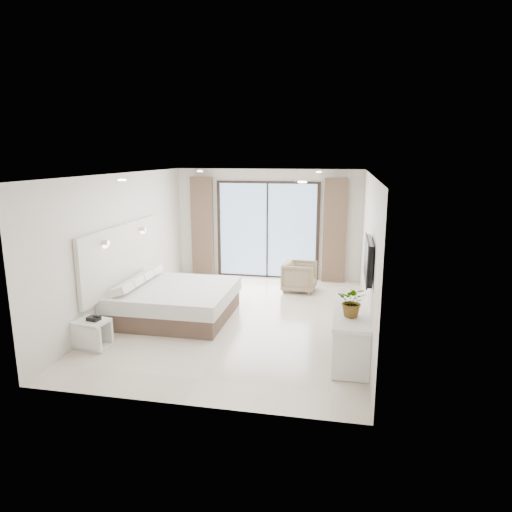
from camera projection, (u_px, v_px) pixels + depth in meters
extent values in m
plane|color=beige|center=(240.00, 319.00, 8.63)|extent=(6.20, 6.20, 0.00)
cube|color=silver|center=(268.00, 224.00, 11.30)|extent=(4.60, 0.02, 2.70)
cube|color=silver|center=(179.00, 301.00, 5.37)|extent=(4.60, 0.02, 2.70)
cube|color=silver|center=(123.00, 244.00, 8.77)|extent=(0.02, 6.20, 2.70)
cube|color=silver|center=(368.00, 254.00, 7.90)|extent=(0.02, 6.20, 2.70)
cube|color=white|center=(238.00, 174.00, 8.04)|extent=(4.60, 6.20, 0.02)
cube|color=beige|center=(123.00, 256.00, 8.67)|extent=(0.08, 3.00, 1.20)
cube|color=black|center=(369.00, 260.00, 6.60)|extent=(0.06, 1.00, 0.58)
cube|color=black|center=(366.00, 260.00, 6.61)|extent=(0.02, 1.04, 0.62)
cube|color=black|center=(268.00, 230.00, 11.31)|extent=(2.56, 0.04, 2.42)
cube|color=#88ACD9|center=(267.00, 230.00, 11.28)|extent=(2.40, 0.01, 2.30)
cube|color=brown|center=(202.00, 227.00, 11.50)|extent=(0.55, 0.14, 2.50)
cube|color=brown|center=(335.00, 231.00, 10.88)|extent=(0.55, 0.14, 2.50)
cylinder|color=white|center=(122.00, 180.00, 6.57)|extent=(0.12, 0.12, 0.02)
cylinder|color=white|center=(302.00, 182.00, 6.08)|extent=(0.12, 0.12, 0.02)
cylinder|color=white|center=(200.00, 171.00, 10.02)|extent=(0.12, 0.12, 0.02)
cylinder|color=white|center=(319.00, 172.00, 9.52)|extent=(0.12, 0.12, 0.02)
cube|color=brown|center=(175.00, 309.00, 8.69)|extent=(2.05, 1.94, 0.33)
cube|color=white|center=(175.00, 294.00, 8.63)|extent=(2.13, 2.03, 0.27)
cube|color=white|center=(122.00, 291.00, 8.09)|extent=(0.28, 0.41, 0.14)
cube|color=white|center=(133.00, 285.00, 8.51)|extent=(0.28, 0.41, 0.14)
cube|color=white|center=(144.00, 278.00, 8.94)|extent=(0.28, 0.41, 0.14)
cube|color=white|center=(153.00, 273.00, 9.36)|extent=(0.28, 0.41, 0.14)
cube|color=white|center=(91.00, 322.00, 7.26)|extent=(0.56, 0.48, 0.05)
cube|color=white|center=(93.00, 346.00, 7.35)|extent=(0.56, 0.48, 0.05)
cube|color=white|center=(86.00, 338.00, 7.13)|extent=(0.50, 0.12, 0.41)
cube|color=white|center=(98.00, 330.00, 7.48)|extent=(0.50, 0.12, 0.41)
cube|color=black|center=(94.00, 319.00, 7.24)|extent=(0.21, 0.18, 0.06)
cube|color=white|center=(352.00, 312.00, 6.82)|extent=(0.53, 1.70, 0.06)
cube|color=white|center=(351.00, 357.00, 6.17)|extent=(0.51, 0.06, 0.71)
cube|color=white|center=(350.00, 318.00, 7.64)|extent=(0.51, 0.06, 0.71)
imported|color=#33662D|center=(353.00, 305.00, 6.49)|extent=(0.49, 0.52, 0.36)
imported|color=#917F5F|center=(300.00, 275.00, 10.32)|extent=(0.72, 0.76, 0.74)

